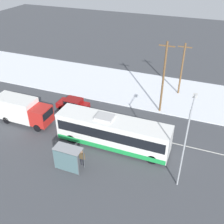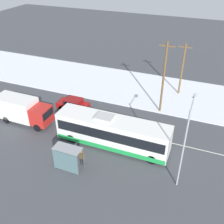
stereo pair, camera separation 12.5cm
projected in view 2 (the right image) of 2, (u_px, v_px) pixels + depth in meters
The scene contains 11 objects.
ground_plane at pixel (131, 133), 29.27m from camera, with size 120.00×120.00×0.00m, color #424449.
snow_lot at pixel (154, 91), 37.65m from camera, with size 80.00×10.88×0.12m.
lane_marking_center at pixel (131, 133), 29.26m from camera, with size 60.00×0.12×0.00m.
city_bus at pixel (113, 132), 26.63m from camera, with size 11.72×2.57×3.45m.
box_truck at pixel (22, 109), 30.35m from camera, with size 6.72×2.30×3.09m.
sedan_car at pixel (73, 104), 33.29m from camera, with size 4.01×1.80×1.44m.
pedestrian_at_stop at pixel (82, 156), 24.49m from camera, with size 0.64×0.28×1.76m.
bus_shelter at pixel (67, 156), 23.63m from camera, with size 2.59×1.20×2.40m.
streetlamp at pixel (186, 136), 20.82m from camera, with size 0.36×3.10×7.74m.
utility_pole_roadside at pixel (164, 78), 30.65m from camera, with size 1.80×0.24×8.98m.
utility_pole_snowlot at pixel (182, 69), 35.09m from camera, with size 1.80×0.24×7.29m.
Camera 2 is at (6.75, -22.55, 17.69)m, focal length 42.00 mm.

